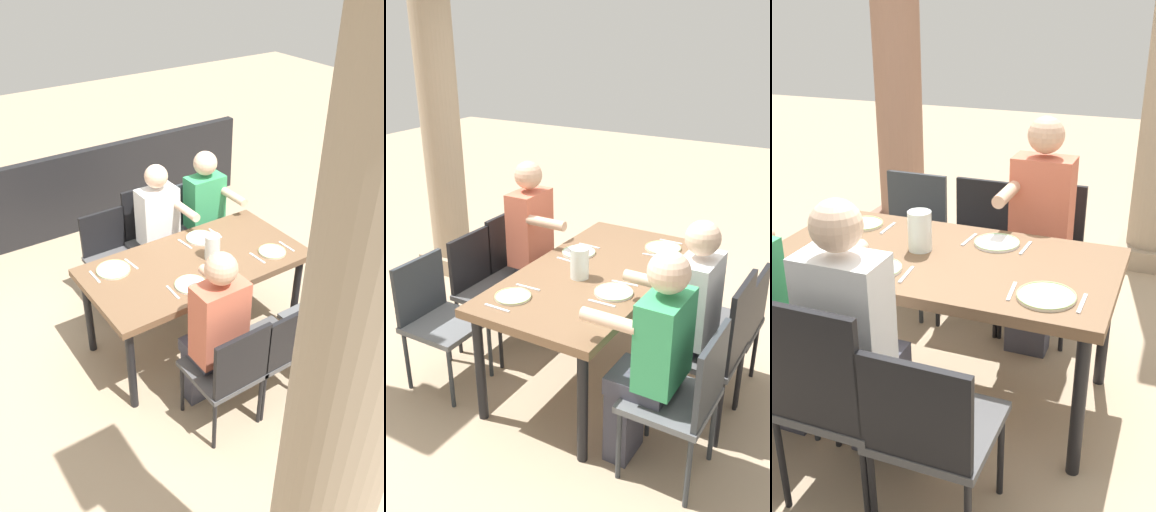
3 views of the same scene
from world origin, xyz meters
TOP-DOWN VIEW (x-y plane):
  - ground_plane at (0.00, 0.00)m, footprint 16.00×16.00m
  - dining_table at (0.00, 0.00)m, footprint 1.69×0.86m
  - chair_west_north at (-0.59, 0.85)m, footprint 0.44×0.44m
  - chair_west_south at (-0.59, -0.85)m, footprint 0.44×0.44m
  - chair_mid_north at (-0.10, 0.85)m, footprint 0.44×0.44m
  - chair_mid_south at (-0.10, -0.86)m, footprint 0.44×0.44m
  - chair_east_north at (0.31, 0.85)m, footprint 0.44×0.44m
  - chair_east_south at (0.31, -0.85)m, footprint 0.44×0.44m
  - diner_woman_green at (-0.10, -0.65)m, footprint 0.34×0.49m
  - diner_man_white at (0.31, 0.66)m, footprint 0.34×0.49m
  - diner_guest_third at (-0.60, -0.65)m, footprint 0.35×0.50m
  - stone_column_centre at (0.86, 2.07)m, footprint 0.46×0.46m
  - plate_0 at (-0.56, 0.23)m, footprint 0.21×0.21m
  - fork_0 at (-0.71, 0.23)m, footprint 0.02×0.17m
  - spoon_0 at (-0.41, 0.23)m, footprint 0.02×0.17m
  - plate_1 at (-0.22, -0.25)m, footprint 0.23×0.23m
  - fork_1 at (-0.37, -0.25)m, footprint 0.02×0.17m
  - spoon_1 at (-0.07, -0.25)m, footprint 0.03×0.17m
  - plate_2 at (0.20, 0.24)m, footprint 0.23×0.23m
  - fork_2 at (0.05, 0.24)m, footprint 0.03×0.17m
  - spoon_2 at (0.35, 0.24)m, footprint 0.02×0.17m
  - plate_3 at (0.57, -0.23)m, footprint 0.25×0.25m
  - fork_3 at (0.42, -0.23)m, footprint 0.03×0.17m
  - spoon_3 at (0.72, -0.23)m, footprint 0.02×0.17m
  - water_pitcher at (-0.13, 0.04)m, footprint 0.12×0.12m

SIDE VIEW (x-z plane):
  - ground_plane at x=0.00m, z-range 0.00..0.00m
  - chair_east_south at x=0.31m, z-range 0.07..0.92m
  - chair_west_north at x=-0.59m, z-range 0.07..0.93m
  - chair_mid_north at x=-0.10m, z-range 0.08..0.94m
  - chair_east_north at x=0.31m, z-range 0.07..0.97m
  - chair_west_south at x=-0.59m, z-range 0.07..0.97m
  - chair_mid_south at x=-0.10m, z-range 0.07..1.04m
  - diner_woman_green at x=-0.10m, z-range 0.04..1.32m
  - diner_guest_third at x=-0.60m, z-range 0.05..1.33m
  - dining_table at x=0.00m, z-range 0.31..1.08m
  - diner_man_white at x=0.31m, z-range 0.05..1.38m
  - fork_0 at x=-0.71m, z-range 0.77..0.78m
  - spoon_0 at x=-0.41m, z-range 0.77..0.78m
  - fork_1 at x=-0.37m, z-range 0.77..0.78m
  - spoon_1 at x=-0.07m, z-range 0.77..0.78m
  - fork_2 at x=0.05m, z-range 0.77..0.78m
  - spoon_2 at x=0.35m, z-range 0.77..0.78m
  - fork_3 at x=0.42m, z-range 0.77..0.78m
  - spoon_3 at x=0.72m, z-range 0.77..0.78m
  - plate_3 at x=0.57m, z-range 0.77..0.79m
  - plate_1 at x=-0.22m, z-range 0.77..0.79m
  - plate_2 at x=0.20m, z-range 0.77..0.79m
  - plate_0 at x=-0.56m, z-range 0.77..0.79m
  - water_pitcher at x=-0.13m, z-range 0.76..0.96m
  - stone_column_centre at x=0.86m, z-range -0.02..2.99m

